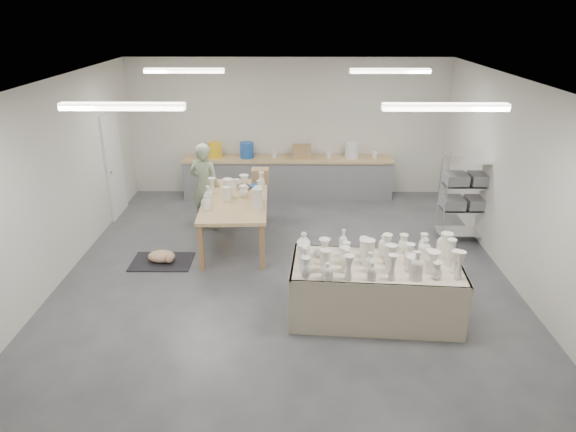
{
  "coord_description": "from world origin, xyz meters",
  "views": [
    {
      "loc": [
        0.11,
        -7.24,
        3.96
      ],
      "look_at": [
        0.04,
        -0.09,
        1.05
      ],
      "focal_mm": 32.0,
      "sensor_mm": 36.0,
      "label": 1
    }
  ],
  "objects_px": {
    "drying_table": "(375,287)",
    "potter": "(205,186)",
    "work_table": "(238,197)",
    "red_stool": "(209,206)"
  },
  "relations": [
    {
      "from": "drying_table",
      "to": "potter",
      "type": "xyz_separation_m",
      "value": [
        -2.78,
        3.09,
        0.38
      ]
    },
    {
      "from": "work_table",
      "to": "potter",
      "type": "height_order",
      "value": "potter"
    },
    {
      "from": "work_table",
      "to": "potter",
      "type": "relative_size",
      "value": 1.37
    },
    {
      "from": "drying_table",
      "to": "work_table",
      "type": "relative_size",
      "value": 1.03
    },
    {
      "from": "drying_table",
      "to": "red_stool",
      "type": "bearing_deg",
      "value": 133.87
    },
    {
      "from": "drying_table",
      "to": "work_table",
      "type": "height_order",
      "value": "work_table"
    },
    {
      "from": "drying_table",
      "to": "work_table",
      "type": "bearing_deg",
      "value": 134.57
    },
    {
      "from": "work_table",
      "to": "drying_table",
      "type": "bearing_deg",
      "value": -51.93
    },
    {
      "from": "potter",
      "to": "red_stool",
      "type": "relative_size",
      "value": 4.0
    },
    {
      "from": "drying_table",
      "to": "work_table",
      "type": "distance_m",
      "value": 3.25
    }
  ]
}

